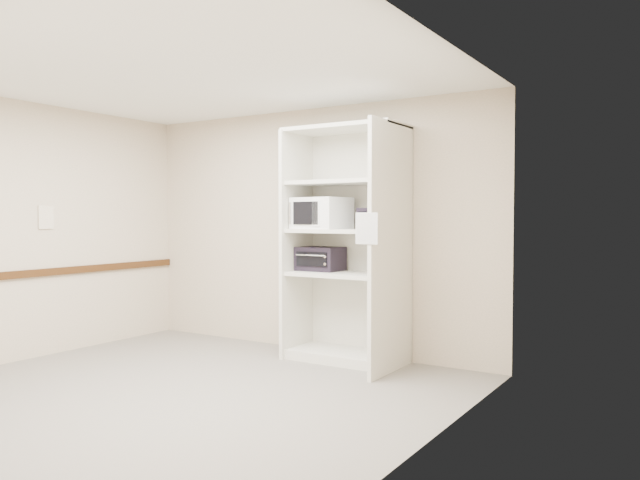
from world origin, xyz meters
The scene contains 12 objects.
floor centered at (0.00, 0.00, 0.00)m, with size 4.50×4.00×0.01m, color #5E5B52.
ceiling centered at (0.00, 0.00, 2.70)m, with size 4.50×4.00×0.01m, color white.
wall_back centered at (0.00, 2.00, 1.35)m, with size 4.50×0.02×2.70m, color beige.
wall_left centered at (-2.25, 0.00, 1.35)m, with size 0.02×4.00×2.70m, color beige.
wall_right centered at (2.25, 0.00, 1.35)m, with size 0.02×4.00×2.70m, color beige.
shelving_unit centered at (0.67, 1.70, 1.13)m, with size 1.24×0.92×2.42m.
microwave centered at (0.35, 1.66, 1.53)m, with size 0.55×0.41×0.33m, color white.
toaster_oven_upper centered at (0.99, 1.73, 1.48)m, with size 0.37×0.28×0.22m, color black.
toaster_oven_lower centered at (0.28, 1.76, 1.05)m, with size 0.46×0.34×0.25m, color black.
paper_sign centered at (1.19, 1.07, 1.39)m, with size 0.22×0.01×0.28m, color white.
chair_rail centered at (-2.23, 0.00, 0.90)m, with size 0.04×3.98×0.08m, color #381E0B.
wall_poster centered at (-2.24, 0.22, 1.49)m, with size 0.01×0.18×0.25m, color white.
Camera 1 is at (3.81, -3.87, 1.49)m, focal length 35.00 mm.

